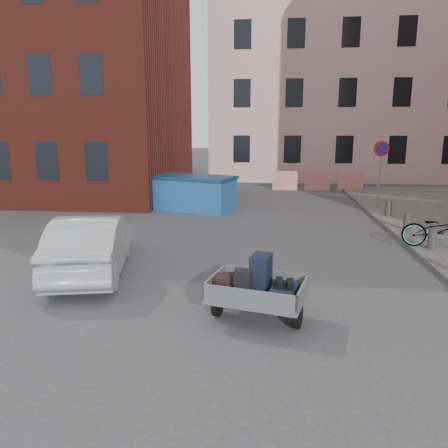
# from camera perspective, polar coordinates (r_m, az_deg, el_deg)

# --- Properties ---
(ground) EXTENTS (120.00, 120.00, 0.00)m
(ground) POSITION_cam_1_polar(r_m,az_deg,el_deg) (9.13, -4.76, -8.75)
(ground) COLOR #38383A
(ground) RESTS_ON ground
(building_brick) EXTENTS (12.00, 10.00, 14.00)m
(building_brick) POSITION_cam_1_polar(r_m,az_deg,el_deg) (24.12, -21.83, 20.55)
(building_brick) COLOR #591E16
(building_brick) RESTS_ON ground
(building_pink) EXTENTS (16.00, 8.00, 14.00)m
(building_pink) POSITION_cam_1_polar(r_m,az_deg,el_deg) (30.89, 14.74, 19.08)
(building_pink) COLOR #CDA09E
(building_pink) RESTS_ON ground
(no_parking_sign) EXTENTS (0.60, 0.09, 2.65)m
(no_parking_sign) POSITION_cam_1_polar(r_m,az_deg,el_deg) (18.42, 19.76, 7.83)
(no_parking_sign) COLOR gray
(no_parking_sign) RESTS_ON sidewalk
(bollards) EXTENTS (0.22, 9.02, 0.55)m
(bollards) POSITION_cam_1_polar(r_m,az_deg,el_deg) (12.89, 25.57, -1.76)
(bollards) COLOR #3A3A3D
(bollards) RESTS_ON sidewalk
(barriers) EXTENTS (4.70, 0.18, 1.00)m
(barriers) POSITION_cam_1_polar(r_m,az_deg,el_deg) (23.67, 12.09, 5.51)
(barriers) COLOR red
(barriers) RESTS_ON ground
(trailer) EXTENTS (1.82, 1.95, 1.20)m
(trailer) POSITION_cam_1_polar(r_m,az_deg,el_deg) (7.58, 4.26, -8.39)
(trailer) COLOR black
(trailer) RESTS_ON ground
(dumpster) EXTENTS (3.66, 2.65, 1.38)m
(dumpster) POSITION_cam_1_polar(r_m,az_deg,el_deg) (17.74, -4.02, 4.08)
(dumpster) COLOR #205699
(dumpster) RESTS_ON ground
(silver_car) EXTENTS (2.30, 4.35, 1.36)m
(silver_car) POSITION_cam_1_polar(r_m,az_deg,el_deg) (10.52, -16.89, -2.47)
(silver_car) COLOR #9C9EA3
(silver_car) RESTS_ON ground
(bicycle) EXTENTS (1.99, 1.13, 0.99)m
(bicycle) POSITION_cam_1_polar(r_m,az_deg,el_deg) (13.00, 26.35, -0.72)
(bicycle) COLOR black
(bicycle) RESTS_ON sidewalk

